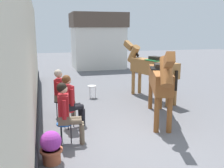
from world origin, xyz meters
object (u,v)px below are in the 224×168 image
Objects in this scene: seated_visitor_middle at (70,98)px; spare_stool_white at (92,87)px; seated_visitor_far at (62,91)px; flower_planter_middle at (51,147)px; saddled_horse_far at (151,67)px; saddled_horse_near at (160,80)px; seated_visitor_near at (67,110)px.

spare_stool_white is (1.09, 2.74, -0.38)m from seated_visitor_middle.
seated_visitor_middle is at bearing -81.33° from seated_visitor_far.
seated_visitor_far is 2.69m from flower_planter_middle.
saddled_horse_near is at bearing -107.65° from saddled_horse_far.
saddled_horse_far is 2.27m from spare_stool_white.
saddled_horse_far is (0.70, 2.21, 0.00)m from saddled_horse_near.
saddled_horse_far is at bearing 19.95° from seated_visitor_far.
seated_visitor_near and seated_visitor_far have the same top height.
saddled_horse_far reaches higher than seated_visitor_far.
saddled_horse_far is (3.27, 1.19, 0.38)m from seated_visitor_far.
saddled_horse_near is at bearing -2.99° from seated_visitor_middle.
seated_visitor_middle is 2.17× the size of flower_planter_middle.
saddled_horse_far is 4.57× the size of flower_planter_middle.
flower_planter_middle is (-2.99, -1.59, -0.82)m from saddled_horse_near.
spare_stool_white is at bearing 56.30° from seated_visitor_far.
flower_planter_middle is (-0.56, -1.72, -0.44)m from seated_visitor_middle.
saddled_horse_near is (2.42, -0.13, 0.38)m from seated_visitor_middle.
flower_planter_middle is at bearing -108.11° from seated_visitor_middle.
seated_visitor_middle is 1.00× the size of seated_visitor_far.
saddled_horse_far reaches higher than flower_planter_middle.
seated_visitor_far is at bearing 80.77° from flower_planter_middle.
seated_visitor_middle reaches higher than spare_stool_white.
saddled_horse_near reaches higher than seated_visitor_middle.
saddled_horse_far is (3.13, 2.08, 0.38)m from seated_visitor_middle.
seated_visitor_far is 2.17× the size of flower_planter_middle.
seated_visitor_far is 2.79m from saddled_horse_near.
saddled_horse_near is 0.98× the size of saddled_horse_far.
seated_visitor_far is 3.49m from saddled_horse_far.
seated_visitor_far is (0.04, 1.84, 0.00)m from seated_visitor_near.
seated_visitor_near is 1.00× the size of seated_visitor_middle.
spare_stool_white is at bearing 70.98° from seated_visitor_near.
seated_visitor_near is 4.50m from saddled_horse_far.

